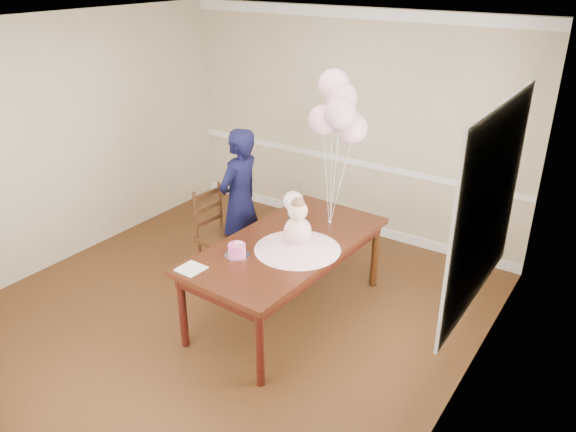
{
  "coord_description": "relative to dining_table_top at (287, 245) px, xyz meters",
  "views": [
    {
      "loc": [
        3.1,
        -3.4,
        3.19
      ],
      "look_at": [
        0.51,
        0.45,
        1.05
      ],
      "focal_mm": 35.0,
      "sensor_mm": 36.0,
      "label": 1
    }
  ],
  "objects": [
    {
      "name": "floor",
      "position": [
        -0.5,
        -0.44,
        -0.75
      ],
      "size": [
        4.5,
        5.0,
        0.0
      ],
      "primitive_type": "cube",
      "color": "#361E0D",
      "rests_on": "ground"
    },
    {
      "name": "ceiling",
      "position": [
        -0.5,
        -0.44,
        1.95
      ],
      "size": [
        4.5,
        5.0,
        0.02
      ],
      "primitive_type": "cube",
      "color": "white",
      "rests_on": "wall_back"
    },
    {
      "name": "wall_back",
      "position": [
        -0.5,
        2.06,
        0.6
      ],
      "size": [
        4.5,
        0.02,
        2.7
      ],
      "primitive_type": "cube",
      "color": "#BDAC8B",
      "rests_on": "floor"
    },
    {
      "name": "wall_left",
      "position": [
        -2.75,
        -0.44,
        0.6
      ],
      "size": [
        0.02,
        5.0,
        2.7
      ],
      "primitive_type": "cube",
      "color": "#BDAC8B",
      "rests_on": "floor"
    },
    {
      "name": "wall_right",
      "position": [
        1.75,
        -0.44,
        0.6
      ],
      "size": [
        0.02,
        5.0,
        2.7
      ],
      "primitive_type": "cube",
      "color": "#BDAC8B",
      "rests_on": "floor"
    },
    {
      "name": "chair_rail_trim",
      "position": [
        -0.5,
        2.05,
        0.15
      ],
      "size": [
        4.5,
        0.02,
        0.07
      ],
      "primitive_type": "cube",
      "color": "white",
      "rests_on": "wall_back"
    },
    {
      "name": "crown_molding",
      "position": [
        -0.5,
        2.05,
        1.88
      ],
      "size": [
        4.5,
        0.02,
        0.12
      ],
      "primitive_type": "cube",
      "color": "white",
      "rests_on": "wall_back"
    },
    {
      "name": "baseboard_trim",
      "position": [
        -0.5,
        2.05,
        -0.69
      ],
      "size": [
        4.5,
        0.02,
        0.12
      ],
      "primitive_type": "cube",
      "color": "white",
      "rests_on": "floor"
    },
    {
      "name": "window_frame",
      "position": [
        1.72,
        0.06,
        0.8
      ],
      "size": [
        0.02,
        1.66,
        1.56
      ],
      "primitive_type": "cube",
      "color": "silver",
      "rests_on": "wall_right"
    },
    {
      "name": "window_blinds",
      "position": [
        1.71,
        0.06,
        0.8
      ],
      "size": [
        0.01,
        1.5,
        1.4
      ],
      "primitive_type": "cube",
      "color": "white",
      "rests_on": "wall_right"
    },
    {
      "name": "dining_table_top",
      "position": [
        0.0,
        0.0,
        0.0
      ],
      "size": [
        1.13,
        2.12,
        0.05
      ],
      "primitive_type": "cube",
      "rotation": [
        0.0,
        0.0,
        -0.04
      ],
      "color": "black",
      "rests_on": "table_leg_fl"
    },
    {
      "name": "table_apron",
      "position": [
        0.0,
        0.0,
        -0.08
      ],
      "size": [
        1.02,
        2.01,
        0.1
      ],
      "primitive_type": "cube",
      "rotation": [
        0.0,
        0.0,
        -0.04
      ],
      "color": "black",
      "rests_on": "table_leg_fl"
    },
    {
      "name": "table_leg_fl",
      "position": [
        -0.48,
        -0.94,
        -0.39
      ],
      "size": [
        0.08,
        0.08,
        0.73
      ],
      "primitive_type": "cylinder",
      "rotation": [
        0.0,
        0.0,
        -0.04
      ],
      "color": "black",
      "rests_on": "floor"
    },
    {
      "name": "table_leg_fr",
      "position": [
        0.4,
        -0.97,
        -0.39
      ],
      "size": [
        0.08,
        0.08,
        0.73
      ],
      "primitive_type": "cylinder",
      "rotation": [
        0.0,
        0.0,
        -0.04
      ],
      "color": "black",
      "rests_on": "floor"
    },
    {
      "name": "table_leg_bl",
      "position": [
        -0.4,
        0.97,
        -0.39
      ],
      "size": [
        0.08,
        0.08,
        0.73
      ],
      "primitive_type": "cylinder",
      "rotation": [
        0.0,
        0.0,
        -0.04
      ],
      "color": "black",
      "rests_on": "floor"
    },
    {
      "name": "table_leg_br",
      "position": [
        0.48,
        0.94,
        -0.39
      ],
      "size": [
        0.08,
        0.08,
        0.73
      ],
      "primitive_type": "cylinder",
      "rotation": [
        0.0,
        0.0,
        -0.04
      ],
      "color": "black",
      "rests_on": "floor"
    },
    {
      "name": "baby_skirt",
      "position": [
        0.15,
        -0.06,
        0.08
      ],
      "size": [
        0.82,
        0.82,
        0.1
      ],
      "primitive_type": "cone",
      "rotation": [
        0.0,
        0.0,
        -0.04
      ],
      "color": "#FFBBD0",
      "rests_on": "dining_table_top"
    },
    {
      "name": "baby_torso",
      "position": [
        0.15,
        -0.06,
        0.21
      ],
      "size": [
        0.25,
        0.25,
        0.25
      ],
      "primitive_type": "sphere",
      "color": "#FFA1C7",
      "rests_on": "baby_skirt"
    },
    {
      "name": "baby_head",
      "position": [
        0.15,
        -0.06,
        0.41
      ],
      "size": [
        0.18,
        0.18,
        0.18
      ],
      "primitive_type": "sphere",
      "color": "beige",
      "rests_on": "baby_torso"
    },
    {
      "name": "baby_hair",
      "position": [
        0.15,
        -0.06,
        0.47
      ],
      "size": [
        0.12,
        0.12,
        0.12
      ],
      "primitive_type": "sphere",
      "color": "brown",
      "rests_on": "baby_head"
    },
    {
      "name": "cake_platter",
      "position": [
        -0.23,
        -0.46,
        0.03
      ],
      "size": [
        0.24,
        0.24,
        0.01
      ],
      "primitive_type": "cylinder",
      "rotation": [
        0.0,
        0.0,
        -0.04
      ],
      "color": "silver",
      "rests_on": "dining_table_top"
    },
    {
      "name": "birthday_cake",
      "position": [
        -0.23,
        -0.46,
        0.09
      ],
      "size": [
        0.16,
        0.16,
        0.1
      ],
      "primitive_type": "cylinder",
      "rotation": [
        0.0,
        0.0,
        -0.04
      ],
      "color": "#DF4696",
      "rests_on": "cake_platter"
    },
    {
      "name": "cake_flower_a",
      "position": [
        -0.23,
        -0.46,
        0.15
      ],
      "size": [
        0.03,
        0.03,
        0.03
      ],
      "primitive_type": "sphere",
      "color": "white",
      "rests_on": "birthday_cake"
    },
    {
      "name": "cake_flower_b",
      "position": [
        -0.2,
        -0.44,
        0.15
      ],
      "size": [
        0.03,
        0.03,
        0.03
      ],
      "primitive_type": "sphere",
      "color": "white",
      "rests_on": "birthday_cake"
    },
    {
      "name": "rose_vase_near",
      "position": [
        -0.14,
        0.32,
        0.11
      ],
      "size": [
        0.11,
        0.11,
        0.17
      ],
      "primitive_type": "cylinder",
      "rotation": [
        0.0,
        0.0,
        -0.04
      ],
      "color": "silver",
      "rests_on": "dining_table_top"
    },
    {
      "name": "roses_near",
      "position": [
        -0.14,
        0.32,
        0.3
      ],
      "size": [
        0.2,
        0.2,
        0.2
      ],
      "primitive_type": "sphere",
      "color": "silver",
      "rests_on": "rose_vase_near"
    },
    {
      "name": "napkin",
      "position": [
        -0.4,
        -0.87,
        0.03
      ],
      "size": [
        0.22,
        0.22,
        0.01
      ],
      "primitive_type": "cube",
      "rotation": [
        0.0,
        0.0,
        -0.04
      ],
      "color": "white",
      "rests_on": "dining_table_top"
    },
    {
      "name": "balloon_weight",
      "position": [
        0.13,
        0.57,
        0.04
      ],
      "size": [
        0.04,
        0.04,
        0.02
      ],
      "primitive_type": "cylinder",
      "rotation": [
        0.0,
        0.0,
        -0.04
      ],
      "color": "silver",
      "rests_on": "dining_table_top"
    },
    {
      "name": "balloon_a",
      "position": [
        0.02,
        0.57,
        1.06
      ],
      "size": [
        0.29,
        0.29,
        0.29
      ],
      "primitive_type": "sphere",
      "color": "#ECA7B4",
      "rests_on": "balloon_ribbon_a"
    },
    {
      "name": "balloon_b",
      "position": [
        0.23,
        0.51,
        1.17
      ],
      "size": [
        0.29,
        0.29,
        0.29
      ],
      "primitive_type": "sphere",
      "color": "#DC9CBE",
      "rests_on": "balloon_ribbon_b"
    },
    {
      "name": "balloon_c",
      "position": [
        0.15,
        0.67,
        1.27
      ],
      "size": [
        0.29,
        0.29,
        0.29
      ],
      "primitive_type": "sphere",
      "color": "#DF9EB2",
      "rests_on": "balloon_ribbon_c"
    },
    {
      "name": "balloon_d",
      "position": [
        0.05,
        0.69,
        1.38
      ],
      "size": [
        0.29,
        0.29,
        0.29
      ],
      "primitive_type": "sphere",
      "color": "#F8AFC3",
      "rests_on": "balloon_ribbon_d"
    },
    {
      "name": "balloon_e",
      "position": [
        0.29,
        0.64,
        1.01
      ],
      "size": [
        0.29,
        0.29,
        0.29
      ],
      "primitive_type": "sphere",
      "color": "#DD9CAF",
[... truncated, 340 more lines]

